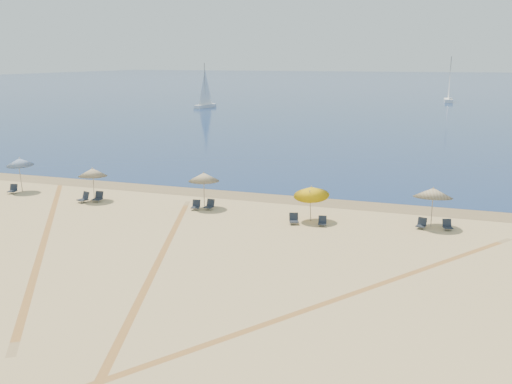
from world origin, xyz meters
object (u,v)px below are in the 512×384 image
chair_2 (98,197)px  sailboat_1 (205,94)px  chair_6 (322,222)px  umbrella_0 (20,162)px  chair_7 (422,224)px  chair_8 (447,225)px  umbrella_2 (204,177)px  chair_1 (84,198)px  umbrella_4 (433,193)px  chair_4 (210,205)px  chair_0 (13,189)px  chair_5 (294,219)px  umbrella_1 (93,172)px  chair_3 (196,205)px  umbrella_3 (311,191)px  sailboat_2 (449,88)px

chair_2 → sailboat_1: size_ratio=0.08×
chair_6 → sailboat_1: bearing=108.7°
umbrella_0 → chair_2: 7.45m
chair_7 → sailboat_1: 87.16m
chair_8 → chair_7: bearing=168.9°
umbrella_2 → chair_8: bearing=-0.1°
chair_1 → umbrella_4: bearing=24.1°
umbrella_0 → umbrella_4: (29.31, 0.45, -0.20)m
chair_2 → sailboat_1: bearing=106.0°
chair_4 → sailboat_1: sailboat_1 is taller
chair_0 → chair_5: 21.78m
umbrella_4 → chair_7: size_ratio=3.44×
sailboat_1 → chair_4: bearing=-55.3°
umbrella_1 → chair_3: size_ratio=3.43×
umbrella_0 → chair_7: size_ratio=3.68×
chair_4 → chair_6: size_ratio=1.07×
chair_7 → umbrella_3: bearing=-162.1°
chair_1 → chair_6: (16.86, -0.27, -0.06)m
umbrella_3 → chair_1: umbrella_3 is taller
umbrella_0 → chair_7: (28.81, -0.16, -1.98)m
umbrella_0 → chair_3: 14.63m
umbrella_3 → chair_3: umbrella_3 is taller
chair_0 → chair_7: bearing=-11.4°
umbrella_4 → sailboat_1: (-47.07, 73.03, 0.61)m
chair_3 → chair_5: chair_5 is taller
umbrella_4 → sailboat_1: 86.88m
chair_5 → sailboat_2: bearing=65.3°
umbrella_3 → chair_0: 22.62m
chair_8 → umbrella_1: bearing=162.7°
umbrella_3 → chair_3: bearing=178.5°
chair_3 → chair_8: 15.77m
umbrella_3 → chair_1: (-15.95, -0.53, -1.55)m
chair_3 → chair_7: bearing=-7.7°
chair_0 → chair_4: size_ratio=1.08×
umbrella_2 → umbrella_4: umbrella_2 is taller
chair_1 → sailboat_1: sailboat_1 is taller
chair_0 → chair_5: bearing=-15.1°
chair_7 → chair_8: 1.45m
chair_8 → umbrella_3: bearing=166.7°
chair_8 → chair_3: bearing=163.2°
umbrella_2 → umbrella_4: bearing=1.5°
umbrella_0 → chair_0: size_ratio=3.46×
umbrella_4 → chair_8: 2.05m
umbrella_1 → chair_3: bearing=0.5°
chair_6 → chair_3: bearing=163.5°
sailboat_1 → sailboat_2: sailboat_2 is taller
chair_6 → umbrella_2: bearing=159.2°
chair_2 → chair_5: bearing=-6.2°
chair_5 → chair_8: (8.76, 1.71, -0.01)m
umbrella_4 → chair_6: (-6.11, -1.99, -1.79)m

